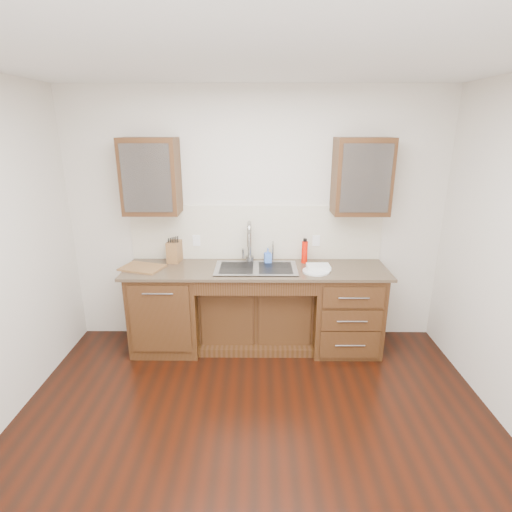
{
  "coord_description": "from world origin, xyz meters",
  "views": [
    {
      "loc": [
        0.03,
        -2.44,
        2.3
      ],
      "look_at": [
        0.0,
        1.4,
        1.05
      ],
      "focal_mm": 28.0,
      "sensor_mm": 36.0,
      "label": 1
    }
  ],
  "objects_px": {
    "water_bottle": "(305,252)",
    "knife_block": "(175,251)",
    "soap_bottle": "(268,256)",
    "plate": "(316,271)",
    "cutting_board": "(142,268)"
  },
  "relations": [
    {
      "from": "plate",
      "to": "water_bottle",
      "type": "bearing_deg",
      "value": 107.15
    },
    {
      "from": "water_bottle",
      "to": "plate",
      "type": "height_order",
      "value": "water_bottle"
    },
    {
      "from": "soap_bottle",
      "to": "water_bottle",
      "type": "xyz_separation_m",
      "value": [
        0.39,
        0.01,
        0.04
      ]
    },
    {
      "from": "cutting_board",
      "to": "knife_block",
      "type": "bearing_deg",
      "value": 39.31
    },
    {
      "from": "plate",
      "to": "knife_block",
      "type": "xyz_separation_m",
      "value": [
        -1.48,
        0.33,
        0.1
      ]
    },
    {
      "from": "soap_bottle",
      "to": "water_bottle",
      "type": "height_order",
      "value": "water_bottle"
    },
    {
      "from": "water_bottle",
      "to": "soap_bottle",
      "type": "bearing_deg",
      "value": -178.06
    },
    {
      "from": "water_bottle",
      "to": "knife_block",
      "type": "height_order",
      "value": "water_bottle"
    },
    {
      "from": "soap_bottle",
      "to": "plate",
      "type": "relative_size",
      "value": 0.59
    },
    {
      "from": "plate",
      "to": "knife_block",
      "type": "height_order",
      "value": "knife_block"
    },
    {
      "from": "water_bottle",
      "to": "knife_block",
      "type": "distance_m",
      "value": 1.39
    },
    {
      "from": "soap_bottle",
      "to": "cutting_board",
      "type": "bearing_deg",
      "value": 178.16
    },
    {
      "from": "water_bottle",
      "to": "knife_block",
      "type": "bearing_deg",
      "value": 178.24
    },
    {
      "from": "soap_bottle",
      "to": "plate",
      "type": "bearing_deg",
      "value": -39.52
    },
    {
      "from": "knife_block",
      "to": "cutting_board",
      "type": "bearing_deg",
      "value": -133.32
    }
  ]
}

